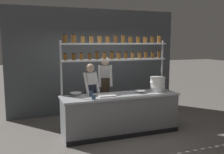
{
  "coord_description": "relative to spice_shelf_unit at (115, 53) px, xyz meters",
  "views": [
    {
      "loc": [
        -2.15,
        -5.22,
        2.12
      ],
      "look_at": [
        -0.13,
        0.2,
        1.31
      ],
      "focal_mm": 40.0,
      "sensor_mm": 36.0,
      "label": 1
    }
  ],
  "objects": [
    {
      "name": "ground_plane",
      "position": [
        0.0,
        -0.33,
        -1.87
      ],
      "size": [
        40.0,
        40.0,
        0.0
      ],
      "primitive_type": "plane",
      "color": "slate"
    },
    {
      "name": "container_stack",
      "position": [
        1.02,
        -0.27,
        -0.77
      ],
      "size": [
        0.38,
        0.38,
        0.35
      ],
      "color": "white",
      "rests_on": "prep_counter"
    },
    {
      "name": "back_wall",
      "position": [
        0.0,
        1.65,
        -0.33
      ],
      "size": [
        5.14,
        0.12,
        3.09
      ],
      "primitive_type": "cube",
      "color": "#4C5156",
      "rests_on": "ground_plane"
    },
    {
      "name": "spice_shelf_unit",
      "position": [
        0.0,
        0.0,
        0.0
      ],
      "size": [
        2.62,
        0.28,
        2.3
      ],
      "color": "#ADAFB5",
      "rests_on": "ground_plane"
    },
    {
      "name": "serving_cup_front",
      "position": [
        -0.71,
        -0.57,
        -0.91
      ],
      "size": [
        0.09,
        0.09,
        0.08
      ],
      "color": "#334C70",
      "rests_on": "prep_counter"
    },
    {
      "name": "cutting_board",
      "position": [
        -0.35,
        -0.35,
        -0.94
      ],
      "size": [
        0.4,
        0.26,
        0.02
      ],
      "color": "silver",
      "rests_on": "prep_counter"
    },
    {
      "name": "prep_bowl_near_left",
      "position": [
        0.51,
        -0.32,
        -0.92
      ],
      "size": [
        0.23,
        0.23,
        0.06
      ],
      "color": "silver",
      "rests_on": "prep_counter"
    },
    {
      "name": "chef_left",
      "position": [
        -0.55,
        0.23,
        -0.95
      ],
      "size": [
        0.4,
        0.33,
        1.61
      ],
      "rotation": [
        0.0,
        0.0,
        0.22
      ],
      "color": "black",
      "rests_on": "ground_plane"
    },
    {
      "name": "prep_bowl_center_front",
      "position": [
        -0.99,
        -0.09,
        -0.91
      ],
      "size": [
        0.27,
        0.27,
        0.08
      ],
      "color": "silver",
      "rests_on": "prep_counter"
    },
    {
      "name": "chef_center",
      "position": [
        -0.08,
        0.51,
        -0.85
      ],
      "size": [
        0.41,
        0.34,
        1.76
      ],
      "rotation": [
        0.0,
        0.0,
        -0.25
      ],
      "color": "black",
      "rests_on": "ground_plane"
    },
    {
      "name": "serving_cup_by_board",
      "position": [
        -0.66,
        -0.2,
        -0.9
      ],
      "size": [
        0.08,
        0.08,
        0.11
      ],
      "color": "#334C70",
      "rests_on": "prep_counter"
    },
    {
      "name": "prep_counter",
      "position": [
        0.0,
        -0.33,
        -1.41
      ],
      "size": [
        2.74,
        0.76,
        0.92
      ],
      "color": "gray",
      "rests_on": "ground_plane"
    }
  ]
}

